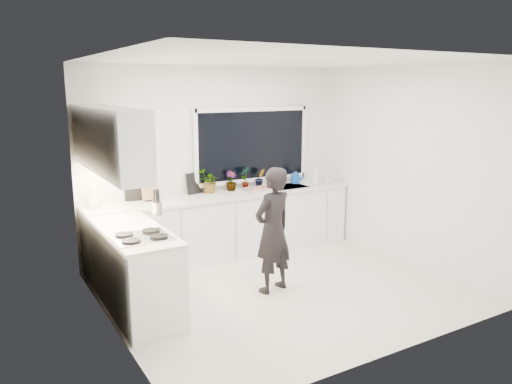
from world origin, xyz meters
TOP-DOWN VIEW (x-y plane):
  - floor at (0.00, 0.00)m, footprint 4.00×3.50m
  - wall_back at (0.00, 1.76)m, footprint 4.00×0.02m
  - wall_left at (-2.01, 0.00)m, footprint 0.02×3.50m
  - wall_right at (2.01, 0.00)m, footprint 0.02×3.50m
  - ceiling at (0.00, 0.00)m, footprint 4.00×3.50m
  - window at (0.60, 1.73)m, footprint 1.80×0.02m
  - base_cabinets_back at (0.00, 1.45)m, footprint 3.92×0.58m
  - base_cabinets_left at (-1.67, 0.35)m, footprint 0.58×1.60m
  - countertop_back at (0.00, 1.44)m, footprint 3.94×0.62m
  - countertop_left at (-1.67, 0.35)m, footprint 0.62×1.60m
  - upper_cabinets at (-1.79, 0.70)m, footprint 0.34×2.10m
  - sink at (1.05, 1.45)m, footprint 0.58×0.42m
  - faucet at (1.05, 1.65)m, footprint 0.03×0.03m
  - stovetop at (-1.69, -0.00)m, footprint 0.56×0.48m
  - person at (-0.10, 0.04)m, footprint 0.62×0.49m
  - pizza_tray at (0.53, 1.42)m, footprint 0.43×0.33m
  - pizza at (0.53, 1.42)m, footprint 0.39×0.29m
  - watering_can at (1.31, 1.61)m, footprint 0.16×0.16m
  - paper_towel_roll at (-1.80, 1.55)m, footprint 0.12×0.12m
  - knife_block at (-1.09, 1.59)m, footprint 0.13×0.10m
  - utensil_crock at (-1.24, 0.80)m, footprint 0.14×0.14m
  - picture_frame_large at (-1.26, 1.69)m, footprint 0.22×0.06m
  - picture_frame_small at (-0.38, 1.69)m, footprint 0.25×0.08m
  - herb_plants at (0.07, 1.61)m, footprint 1.12×0.37m
  - soap_bottles at (1.52, 1.30)m, footprint 0.37×0.17m

SIDE VIEW (x-z plane):
  - floor at x=0.00m, z-range -0.02..0.00m
  - base_cabinets_back at x=0.00m, z-range 0.00..0.88m
  - base_cabinets_left at x=-1.67m, z-range 0.00..0.88m
  - person at x=-0.10m, z-range 0.00..1.50m
  - sink at x=1.05m, z-range 0.80..0.94m
  - countertop_back at x=0.00m, z-range 0.88..0.92m
  - countertop_left at x=-1.67m, z-range 0.88..0.92m
  - stovetop at x=-1.69m, z-range 0.92..0.95m
  - pizza_tray at x=0.53m, z-range 0.92..0.95m
  - pizza at x=0.53m, z-range 0.95..0.96m
  - watering_can at x=1.31m, z-range 0.92..1.05m
  - utensil_crock at x=-1.24m, z-range 0.92..1.08m
  - faucet at x=1.05m, z-range 0.92..1.14m
  - knife_block at x=-1.09m, z-range 0.92..1.14m
  - paper_towel_roll at x=-1.80m, z-range 0.92..1.18m
  - picture_frame_large at x=-1.26m, z-range 0.92..1.20m
  - soap_bottles at x=1.52m, z-range 0.91..1.22m
  - picture_frame_small at x=-0.38m, z-range 0.92..1.22m
  - herb_plants at x=0.07m, z-range 0.91..1.25m
  - wall_back at x=0.00m, z-range 0.00..2.70m
  - wall_left at x=-2.01m, z-range 0.00..2.70m
  - wall_right at x=2.01m, z-range 0.00..2.70m
  - window at x=0.60m, z-range 1.05..2.05m
  - upper_cabinets at x=-1.79m, z-range 1.50..2.20m
  - ceiling at x=0.00m, z-range 2.70..2.72m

